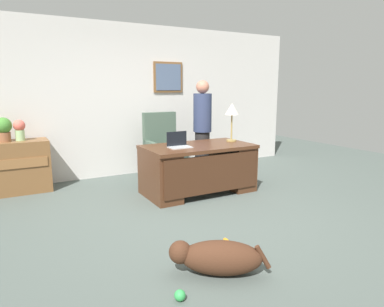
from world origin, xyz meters
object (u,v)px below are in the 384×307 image
Objects in this scene: potted_plant at (3,128)px; dog_toy_bone at (227,242)px; armchair at (163,150)px; vase_with_flowers at (20,129)px; laptop at (179,143)px; person_standing at (202,128)px; desk_lamp at (232,111)px; credenza at (2,168)px; dog_lying at (217,257)px; dog_toy_ball at (180,295)px; desk at (199,167)px.

potted_plant is 2.29× the size of dog_toy_bone.
vase_with_flowers is (-2.22, 0.32, 0.46)m from armchair.
potted_plant is (-2.21, 1.36, 0.21)m from laptop.
person_standing is at bearing -10.98° from vase_with_flowers.
laptop is at bearing -174.28° from desk_lamp.
person_standing reaches higher than potted_plant.
dog_toy_bone is at bearing -57.06° from credenza.
credenza reaches higher than dog_lying.
credenza is at bearing -179.73° from vase_with_flowers.
dog_toy_bone is (-0.30, -1.69, -0.76)m from laptop.
vase_with_flowers is 0.88× the size of potted_plant.
laptop reaches higher than dog_lying.
dog_toy_ball is (-0.46, -0.19, -0.11)m from dog_lying.
vase_with_flowers is at bearing 110.20° from dog_lying.
dog_toy_bone is at bearing -110.86° from desk.
desk is at bearing -0.18° from laptop.
potted_plant is at bearing 148.45° from laptop.
dog_toy_bone is (-0.64, -1.69, -0.37)m from desk.
dog_lying is 0.61m from dog_toy_bone.
person_standing is 4.75× the size of potted_plant.
person_standing is (0.65, -0.24, 0.38)m from armchair.
dog_toy_ball is at bearing -123.21° from person_standing.
armchair reaches higher than credenza.
credenza is at bearing 106.79° from dog_toy_ball.
desk_lamp is at bearing -21.31° from potted_plant.
armchair reaches higher than desk.
potted_plant is (-3.08, 0.56, 0.11)m from person_standing.
dog_lying is (-0.94, -3.17, -0.35)m from armchair.
person_standing is (0.53, 0.80, 0.49)m from desk.
armchair is 1.49× the size of dog_lying.
vase_with_flowers reaches higher than dog_toy_ball.
person_standing is 5.41× the size of vase_with_flowers.
dog_toy_bone is (-1.31, -1.79, -1.19)m from desk_lamp.
desk_lamp is (1.01, 0.10, 0.42)m from laptop.
armchair reaches higher than dog_toy_bone.
laptop is 3.65× the size of dog_toy_ball.
dog_toy_ball is at bearing -157.20° from dog_lying.
dog_toy_bone is (1.97, -3.05, -0.37)m from credenza.
person_standing is at bearing 42.37° from laptop.
laptop is at bearing -102.23° from armchair.
potted_plant is 3.72m from dog_toy_bone.
credenza is 4.14× the size of laptop.
laptop reaches higher than dog_toy_bone.
dog_toy_bone is at bearing -100.91° from armchair.
person_standing is 10.90× the size of dog_toy_bone.
desk is 1.08m from person_standing.
desk_lamp is at bearing 48.09° from dog_toy_ball.
vase_with_flowers is 2.01× the size of dog_toy_bone.
potted_plant is at bearing 152.00° from desk.
credenza is 3.68× the size of potted_plant.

